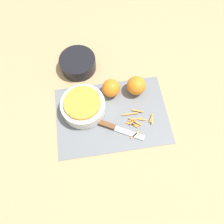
{
  "coord_description": "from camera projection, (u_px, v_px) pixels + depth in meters",
  "views": [
    {
      "loc": [
        -0.06,
        -0.37,
        0.86
      ],
      "look_at": [
        0.0,
        0.0,
        0.04
      ],
      "focal_mm": 35.0,
      "sensor_mm": 36.0,
      "label": 1
    }
  ],
  "objects": [
    {
      "name": "orange_left",
      "position": [
        111.0,
        88.0,
        0.94
      ],
      "size": [
        0.08,
        0.08,
        0.08
      ],
      "color": "orange",
      "rests_on": "cutting_board"
    },
    {
      "name": "knife",
      "position": [
        111.0,
        126.0,
        0.91
      ],
      "size": [
        0.2,
        0.12,
        0.02
      ],
      "rotation": [
        0.0,
        0.0,
        -0.51
      ],
      "color": "brown",
      "rests_on": "cutting_board"
    },
    {
      "name": "bowl_dark",
      "position": [
        78.0,
        63.0,
        1.01
      ],
      "size": [
        0.17,
        0.17,
        0.06
      ],
      "color": "black",
      "rests_on": "ground_plane"
    },
    {
      "name": "peel_pile",
      "position": [
        137.0,
        121.0,
        0.92
      ],
      "size": [
        0.13,
        0.13,
        0.01
      ],
      "color": "orange",
      "rests_on": "cutting_board"
    },
    {
      "name": "orange_right",
      "position": [
        136.0,
        86.0,
        0.95
      ],
      "size": [
        0.08,
        0.08,
        0.08
      ],
      "color": "orange",
      "rests_on": "cutting_board"
    },
    {
      "name": "cutting_board",
      "position": [
        112.0,
        115.0,
        0.94
      ],
      "size": [
        0.47,
        0.33,
        0.01
      ],
      "color": "slate",
      "rests_on": "ground_plane"
    },
    {
      "name": "ground_plane",
      "position": [
        112.0,
        115.0,
        0.94
      ],
      "size": [
        4.0,
        4.0,
        0.0
      ],
      "primitive_type": "plane",
      "color": "tan"
    },
    {
      "name": "bowl_speckled",
      "position": [
        83.0,
        106.0,
        0.91
      ],
      "size": [
        0.18,
        0.18,
        0.08
      ],
      "color": "silver",
      "rests_on": "cutting_board"
    }
  ]
}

